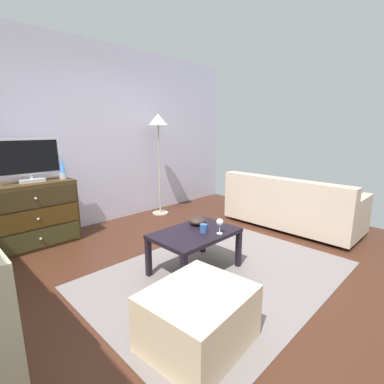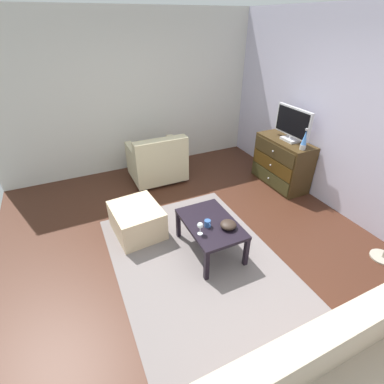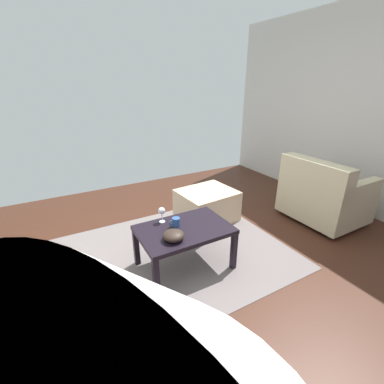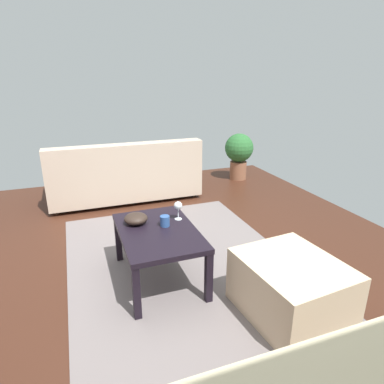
{
  "view_description": "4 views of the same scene",
  "coord_description": "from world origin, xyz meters",
  "px_view_note": "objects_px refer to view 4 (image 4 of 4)",
  "views": [
    {
      "loc": [
        -1.87,
        -1.86,
        1.47
      ],
      "look_at": [
        -0.16,
        -0.15,
        0.92
      ],
      "focal_mm": 26.25,
      "sensor_mm": 36.0,
      "label": 1
    },
    {
      "loc": [
        2.38,
        -1.29,
        2.52
      ],
      "look_at": [
        -0.14,
        -0.11,
        0.79
      ],
      "focal_mm": 26.09,
      "sensor_mm": 36.0,
      "label": 2
    },
    {
      "loc": [
        1.07,
        1.98,
        1.72
      ],
      "look_at": [
        -0.01,
        0.04,
        0.79
      ],
      "focal_mm": 24.68,
      "sensor_mm": 36.0,
      "label": 3
    },
    {
      "loc": [
        -2.22,
        0.6,
        1.58
      ],
      "look_at": [
        -0.1,
        -0.19,
        0.78
      ],
      "focal_mm": 31.19,
      "sensor_mm": 36.0,
      "label": 4
    }
  ],
  "objects_px": {
    "bowl_decorative": "(136,219)",
    "wine_glass": "(178,206)",
    "mug": "(165,221)",
    "potted_plant": "(239,152)",
    "ottoman": "(291,288)",
    "coffee_table": "(158,236)",
    "couch_large": "(125,176)"
  },
  "relations": [
    {
      "from": "bowl_decorative",
      "to": "wine_glass",
      "type": "bearing_deg",
      "value": -96.58
    },
    {
      "from": "mug",
      "to": "ottoman",
      "type": "xyz_separation_m",
      "value": [
        -0.77,
        -0.66,
        -0.28
      ]
    },
    {
      "from": "mug",
      "to": "potted_plant",
      "type": "height_order",
      "value": "potted_plant"
    },
    {
      "from": "mug",
      "to": "potted_plant",
      "type": "xyz_separation_m",
      "value": [
        2.19,
        -1.82,
        -0.05
      ]
    },
    {
      "from": "mug",
      "to": "potted_plant",
      "type": "relative_size",
      "value": 0.16
    },
    {
      "from": "wine_glass",
      "to": "ottoman",
      "type": "bearing_deg",
      "value": -148.6
    },
    {
      "from": "bowl_decorative",
      "to": "potted_plant",
      "type": "distance_m",
      "value": 2.89
    },
    {
      "from": "wine_glass",
      "to": "bowl_decorative",
      "type": "distance_m",
      "value": 0.36
    },
    {
      "from": "coffee_table",
      "to": "couch_large",
      "type": "height_order",
      "value": "couch_large"
    },
    {
      "from": "coffee_table",
      "to": "mug",
      "type": "distance_m",
      "value": 0.13
    },
    {
      "from": "coffee_table",
      "to": "couch_large",
      "type": "distance_m",
      "value": 1.99
    },
    {
      "from": "wine_glass",
      "to": "mug",
      "type": "height_order",
      "value": "wine_glass"
    },
    {
      "from": "coffee_table",
      "to": "potted_plant",
      "type": "distance_m",
      "value": 2.93
    },
    {
      "from": "mug",
      "to": "coffee_table",
      "type": "bearing_deg",
      "value": 126.02
    },
    {
      "from": "mug",
      "to": "couch_large",
      "type": "relative_size",
      "value": 0.06
    },
    {
      "from": "bowl_decorative",
      "to": "mug",
      "type": "bearing_deg",
      "value": -120.71
    },
    {
      "from": "mug",
      "to": "ottoman",
      "type": "height_order",
      "value": "mug"
    },
    {
      "from": "wine_glass",
      "to": "potted_plant",
      "type": "distance_m",
      "value": 2.7
    },
    {
      "from": "wine_glass",
      "to": "potted_plant",
      "type": "xyz_separation_m",
      "value": [
        2.11,
        -1.68,
        -0.12
      ]
    },
    {
      "from": "coffee_table",
      "to": "mug",
      "type": "xyz_separation_m",
      "value": [
        0.05,
        -0.07,
        0.1
      ]
    },
    {
      "from": "coffee_table",
      "to": "wine_glass",
      "type": "bearing_deg",
      "value": -57.3
    },
    {
      "from": "coffee_table",
      "to": "bowl_decorative",
      "type": "bearing_deg",
      "value": 37.58
    },
    {
      "from": "ottoman",
      "to": "potted_plant",
      "type": "height_order",
      "value": "potted_plant"
    },
    {
      "from": "coffee_table",
      "to": "bowl_decorative",
      "type": "distance_m",
      "value": 0.24
    },
    {
      "from": "mug",
      "to": "couch_large",
      "type": "height_order",
      "value": "couch_large"
    },
    {
      "from": "wine_glass",
      "to": "bowl_decorative",
      "type": "relative_size",
      "value": 0.83
    },
    {
      "from": "bowl_decorative",
      "to": "couch_large",
      "type": "relative_size",
      "value": 0.1
    },
    {
      "from": "bowl_decorative",
      "to": "couch_large",
      "type": "bearing_deg",
      "value": -6.44
    },
    {
      "from": "ottoman",
      "to": "mug",
      "type": "bearing_deg",
      "value": 40.57
    },
    {
      "from": "wine_glass",
      "to": "ottoman",
      "type": "distance_m",
      "value": 1.06
    },
    {
      "from": "coffee_table",
      "to": "mug",
      "type": "relative_size",
      "value": 7.63
    },
    {
      "from": "wine_glass",
      "to": "mug",
      "type": "relative_size",
      "value": 1.38
    }
  ]
}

